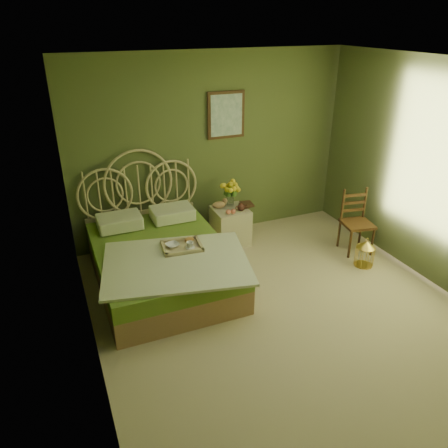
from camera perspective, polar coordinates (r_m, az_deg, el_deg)
name	(u,v)px	position (r m, az deg, el deg)	size (l,w,h in m)	color
floor	(287,316)	(4.95, 8.20, -11.75)	(4.50, 4.50, 0.00)	tan
ceiling	(306,66)	(3.97, 10.66, 19.67)	(4.50, 4.50, 0.00)	silver
wall_back	(211,148)	(6.20, -1.65, 9.86)	(4.00, 4.00, 0.00)	#4F5D31
wall_left	(82,245)	(3.73, -18.06, -2.61)	(4.50, 4.50, 0.00)	#4F5D31
wall_right	(448,180)	(5.57, 27.23, 5.12)	(4.50, 4.50, 0.00)	#4F5D31
wall_art	(226,115)	(6.15, 0.28, 14.04)	(0.54, 0.04, 0.64)	#321A0D
bed	(161,259)	(5.38, -8.24, -4.50)	(1.80, 2.27, 1.40)	#A77D53
nightstand	(230,220)	(6.22, 0.83, 0.53)	(0.47, 0.48, 0.95)	beige
chair	(355,217)	(6.24, 16.70, 0.85)	(0.45, 0.45, 0.87)	#321A0D
birdcage	(365,253)	(5.99, 17.92, -3.69)	(0.24, 0.24, 0.36)	gold
book_lower	(241,206)	(6.21, 2.29, 2.37)	(0.16, 0.21, 0.02)	#381E0F
book_upper	(241,205)	(6.21, 2.29, 2.54)	(0.16, 0.23, 0.02)	#472819
cereal_bowl	(172,245)	(5.13, -6.75, -2.77)	(0.16, 0.16, 0.04)	white
coffee_cup	(190,245)	(5.07, -4.46, -2.75)	(0.08, 0.08, 0.08)	white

